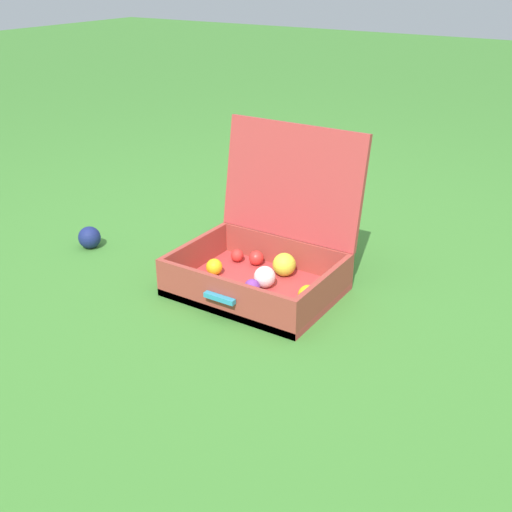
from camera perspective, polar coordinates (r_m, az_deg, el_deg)
ground_plane at (r=2.19m, az=0.72°, el=-3.05°), size 16.00×16.00×0.00m
open_suitcase at (r=2.17m, az=0.87°, el=0.17°), size 0.53×0.50×0.53m
stray_ball_on_grass at (r=2.57m, az=-14.64°, el=1.61°), size 0.09×0.09×0.09m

